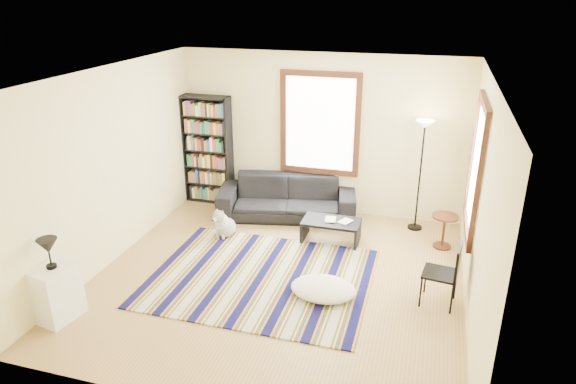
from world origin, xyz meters
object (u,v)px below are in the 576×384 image
(sofa, at_px, (287,197))
(folding_chair, at_px, (440,274))
(floor_cushion, at_px, (323,289))
(floor_lamp, at_px, (420,176))
(coffee_table, at_px, (331,231))
(dog, at_px, (226,222))
(bookshelf, at_px, (208,150))
(side_table, at_px, (444,231))
(white_cabinet, at_px, (57,293))

(sofa, height_order, folding_chair, folding_chair)
(floor_cushion, height_order, floor_lamp, floor_lamp)
(coffee_table, distance_m, dog, 1.71)
(bookshelf, xyz_separation_m, floor_lamp, (3.82, -0.17, -0.07))
(floor_cushion, relative_size, side_table, 1.60)
(dog, bearing_deg, floor_cushion, -18.78)
(coffee_table, xyz_separation_m, dog, (-1.69, -0.28, 0.07))
(folding_chair, height_order, white_cabinet, folding_chair)
(sofa, height_order, floor_cushion, sofa)
(floor_cushion, relative_size, dog, 1.73)
(side_table, height_order, white_cabinet, white_cabinet)
(floor_cushion, xyz_separation_m, side_table, (1.49, 1.86, 0.16))
(floor_cushion, height_order, white_cabinet, white_cabinet)
(sofa, relative_size, coffee_table, 2.65)
(coffee_table, height_order, white_cabinet, white_cabinet)
(floor_lamp, bearing_deg, floor_cushion, -113.32)
(bookshelf, height_order, dog, bookshelf)
(floor_cushion, distance_m, folding_chair, 1.50)
(coffee_table, distance_m, side_table, 1.74)
(floor_cushion, relative_size, folding_chair, 1.01)
(white_cabinet, bearing_deg, coffee_table, 56.72)
(coffee_table, bearing_deg, floor_cushion, -81.87)
(floor_cushion, bearing_deg, side_table, 51.18)
(floor_cushion, relative_size, floor_lamp, 0.47)
(bookshelf, relative_size, floor_lamp, 1.08)
(coffee_table, bearing_deg, sofa, 141.40)
(floor_lamp, bearing_deg, white_cabinet, -136.96)
(sofa, relative_size, dog, 4.77)
(dog, bearing_deg, bookshelf, 138.38)
(sofa, bearing_deg, floor_cushion, -74.80)
(sofa, xyz_separation_m, bookshelf, (-1.60, 0.27, 0.65))
(coffee_table, distance_m, white_cabinet, 4.04)
(side_table, bearing_deg, coffee_table, -170.42)
(bookshelf, distance_m, dog, 1.74)
(side_table, bearing_deg, white_cabinet, -144.47)
(bookshelf, distance_m, floor_lamp, 3.82)
(side_table, relative_size, white_cabinet, 0.77)
(coffee_table, bearing_deg, side_table, 9.58)
(coffee_table, xyz_separation_m, floor_lamp, (1.27, 0.86, 0.75))
(floor_lamp, bearing_deg, sofa, -177.42)
(coffee_table, xyz_separation_m, side_table, (1.72, 0.29, 0.09))
(white_cabinet, distance_m, dog, 2.86)
(folding_chair, bearing_deg, floor_lamp, 107.91)
(side_table, height_order, folding_chair, folding_chair)
(floor_cushion, height_order, side_table, side_table)
(sofa, xyz_separation_m, folding_chair, (2.62, -2.07, 0.08))
(side_table, xyz_separation_m, folding_chair, (-0.05, -1.60, 0.16))
(bookshelf, height_order, coffee_table, bookshelf)
(floor_lamp, height_order, folding_chair, floor_lamp)
(coffee_table, relative_size, side_table, 1.67)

